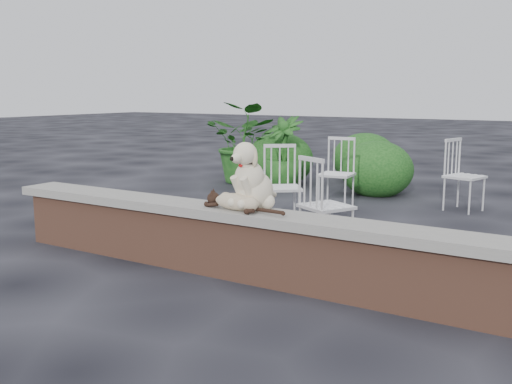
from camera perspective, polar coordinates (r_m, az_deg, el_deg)
The scene contains 12 objects.
ground at distance 4.72m, azimuth 4.14°, elevation -9.32°, with size 60.00×60.00×0.00m, color black.
brick_wall at distance 4.65m, azimuth 4.17°, elevation -6.41°, with size 6.00×0.30×0.50m, color brown.
capstone at distance 4.57m, azimuth 4.22°, elevation -2.91°, with size 6.20×0.40×0.08m, color slate.
dog at distance 4.83m, azimuth -0.09°, elevation 1.73°, with size 0.38×0.49×0.57m, color beige, non-canonical shape.
cat at distance 4.79m, azimuth -1.85°, elevation -0.86°, with size 0.94×0.23×0.16m, color #C4A98C, non-canonical shape.
chair_c at distance 5.66m, azimuth 6.89°, elevation -1.23°, with size 0.56×0.56×0.94m, color white, non-canonical shape.
chair_a at distance 6.71m, azimuth 2.55°, elevation 0.56°, with size 0.56×0.56×0.94m, color white, non-canonical shape.
chair_b at distance 7.87m, azimuth 7.87°, elevation 1.84°, with size 0.56×0.56×0.94m, color white, non-canonical shape.
chair_e at distance 8.06m, azimuth 19.73°, elevation 1.54°, with size 0.56×0.56×0.94m, color white, non-canonical shape.
potted_plant_a at distance 9.97m, azimuth -0.99°, elevation 4.85°, with size 1.24×1.07×1.38m, color #113D12.
potted_plant_b at distance 9.37m, azimuth 2.67°, elevation 3.88°, with size 0.65×0.65×1.17m, color #113D12.
shrubbery at distance 9.71m, azimuth 7.93°, elevation 2.91°, with size 2.93×2.16×0.91m.
Camera 1 is at (2.05, -3.97, 1.54)m, focal length 40.94 mm.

